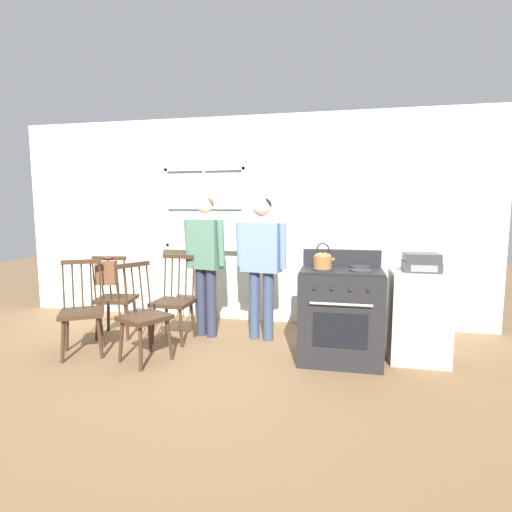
{
  "coord_description": "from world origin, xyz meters",
  "views": [
    {
      "loc": [
        1.26,
        -3.79,
        1.52
      ],
      "look_at": [
        0.38,
        0.39,
        1.0
      ],
      "focal_mm": 28.0,
      "sensor_mm": 36.0,
      "label": 1
    }
  ],
  "objects": [
    {
      "name": "chair_center_cluster",
      "position": [
        -0.58,
        0.38,
        0.45
      ],
      "size": [
        0.44,
        0.42,
        0.98
      ],
      "rotation": [
        0.0,
        0.0,
        -0.05
      ],
      "color": "#3D2819",
      "rests_on": "ground_plane"
    },
    {
      "name": "person_teen_center",
      "position": [
        0.4,
        0.62,
        1.01
      ],
      "size": [
        0.61,
        0.28,
        1.64
      ],
      "rotation": [
        0.0,
        0.0,
        -0.17
      ],
      "color": "#384766",
      "rests_on": "ground_plane"
    },
    {
      "name": "chair_by_window",
      "position": [
        -1.3,
        0.37,
        0.45
      ],
      "size": [
        0.48,
        0.47,
        0.98
      ],
      "rotation": [
        0.0,
        0.0,
        -2.96
      ],
      "color": "#3D2819",
      "rests_on": "ground_plane"
    },
    {
      "name": "kettle",
      "position": [
        1.11,
        0.04,
        1.02
      ],
      "size": [
        0.21,
        0.17,
        0.25
      ],
      "color": "#A86638",
      "rests_on": "stove"
    },
    {
      "name": "potted_plant",
      "position": [
        -0.54,
        1.31,
        1.05
      ],
      "size": [
        0.16,
        0.16,
        0.25
      ],
      "color": "beige",
      "rests_on": "wall_back"
    },
    {
      "name": "chair_near_wall",
      "position": [
        -0.62,
        -0.26,
        0.45
      ],
      "size": [
        0.55,
        0.56,
        0.98
      ],
      "rotation": [
        0.0,
        0.0,
        1.1
      ],
      "color": "#3D2819",
      "rests_on": "ground_plane"
    },
    {
      "name": "person_elderly_left",
      "position": [
        -0.26,
        0.6,
        0.98
      ],
      "size": [
        0.54,
        0.29,
        1.64
      ],
      "rotation": [
        0.0,
        0.0,
        -0.25
      ],
      "color": "#2D3347",
      "rests_on": "ground_plane"
    },
    {
      "name": "stove",
      "position": [
        1.29,
        0.17,
        0.47
      ],
      "size": [
        0.8,
        0.68,
        1.08
      ],
      "color": "#232326",
      "rests_on": "ground_plane"
    },
    {
      "name": "wall_back",
      "position": [
        0.03,
        1.4,
        1.34
      ],
      "size": [
        6.4,
        0.16,
        2.7
      ],
      "color": "silver",
      "rests_on": "ground_plane"
    },
    {
      "name": "handbag",
      "position": [
        -1.26,
        0.14,
        0.8
      ],
      "size": [
        0.23,
        0.21,
        0.31
      ],
      "color": "brown",
      "rests_on": "chair_by_window"
    },
    {
      "name": "chair_near_stove",
      "position": [
        -1.33,
        -0.23,
        0.45
      ],
      "size": [
        0.56,
        0.56,
        0.98
      ],
      "rotation": [
        0.0,
        0.0,
        0.53
      ],
      "color": "#3D2819",
      "rests_on": "ground_plane"
    },
    {
      "name": "side_counter",
      "position": [
        2.05,
        0.32,
        0.45
      ],
      "size": [
        0.55,
        0.5,
        0.9
      ],
      "color": "beige",
      "rests_on": "ground_plane"
    },
    {
      "name": "ground_plane",
      "position": [
        0.0,
        0.0,
        0.0
      ],
      "size": [
        16.0,
        16.0,
        0.0
      ],
      "primitive_type": "plane",
      "color": "brown"
    },
    {
      "name": "stereo",
      "position": [
        2.05,
        0.3,
        0.99
      ],
      "size": [
        0.34,
        0.29,
        0.18
      ],
      "color": "#38383A",
      "rests_on": "side_counter"
    }
  ]
}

